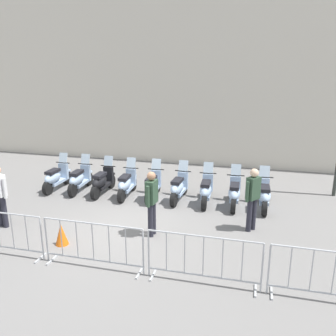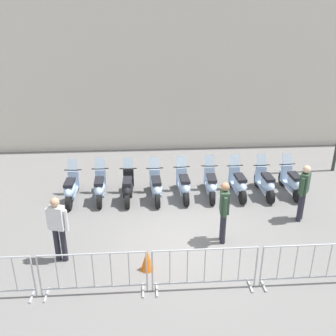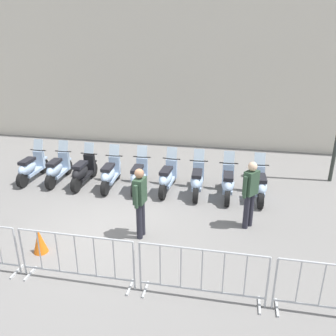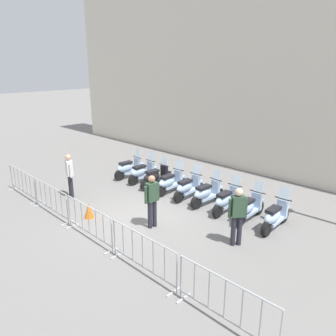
{
  "view_description": "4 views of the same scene",
  "coord_description": "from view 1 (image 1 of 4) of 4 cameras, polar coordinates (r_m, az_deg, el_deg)",
  "views": [
    {
      "loc": [
        1.72,
        -8.57,
        4.2
      ],
      "look_at": [
        1.02,
        1.71,
        1.27
      ],
      "focal_mm": 37.26,
      "sensor_mm": 36.0,
      "label": 1
    },
    {
      "loc": [
        -2.79,
        -8.15,
        5.78
      ],
      "look_at": [
        -0.11,
        2.27,
        1.16
      ],
      "focal_mm": 40.18,
      "sensor_mm": 36.0,
      "label": 2
    },
    {
      "loc": [
        1.45,
        -7.48,
        4.58
      ],
      "look_at": [
        1.36,
        1.54,
        1.04
      ],
      "focal_mm": 37.39,
      "sensor_mm": 36.0,
      "label": 3
    },
    {
      "loc": [
        6.35,
        -7.66,
        4.82
      ],
      "look_at": [
        -0.56,
        2.51,
        1.04
      ],
      "focal_mm": 34.37,
      "sensor_mm": 36.0,
      "label": 4
    }
  ],
  "objects": [
    {
      "name": "building_facade",
      "position": [
        16.74,
        3.43,
        18.64
      ],
      "size": [
        27.96,
        7.51,
        10.03
      ],
      "primitive_type": "cube",
      "rotation": [
        0.0,
        0.0,
        -0.19
      ],
      "color": "beige",
      "rests_on": "ground"
    },
    {
      "name": "motorcycle_3",
      "position": [
        11.88,
        -6.8,
        -2.62
      ],
      "size": [
        0.62,
        1.72,
        1.24
      ],
      "color": "black",
      "rests_on": "ground"
    },
    {
      "name": "motorcycle_0",
      "position": [
        13.11,
        -17.85,
        -1.52
      ],
      "size": [
        0.68,
        1.71,
        1.24
      ],
      "color": "black",
      "rests_on": "ground"
    },
    {
      "name": "motorcycle_7",
      "position": [
        11.16,
        10.81,
        -4.03
      ],
      "size": [
        0.63,
        1.72,
        1.24
      ],
      "color": "black",
      "rests_on": "ground"
    },
    {
      "name": "barrier_segment_4",
      "position": [
        7.33,
        25.42,
        -15.89
      ],
      "size": [
        2.28,
        0.83,
        1.07
      ],
      "color": "#B2B5B7",
      "rests_on": "ground"
    },
    {
      "name": "officer_near_row_end",
      "position": [
        8.95,
        -2.69,
        -5.23
      ],
      "size": [
        0.32,
        0.53,
        1.73
      ],
      "color": "#23232D",
      "rests_on": "ground"
    },
    {
      "name": "motorcycle_4",
      "position": [
        11.65,
        -2.56,
        -2.9
      ],
      "size": [
        0.61,
        1.72,
        1.24
      ],
      "color": "black",
      "rests_on": "ground"
    },
    {
      "name": "officer_by_barriers",
      "position": [
        9.47,
        13.68,
        -4.47
      ],
      "size": [
        0.43,
        0.4,
        1.73
      ],
      "color": "#23232D",
      "rests_on": "ground"
    },
    {
      "name": "motorcycle_6",
      "position": [
        11.27,
        6.25,
        -3.64
      ],
      "size": [
        0.61,
        1.72,
        1.24
      ],
      "color": "black",
      "rests_on": "ground"
    },
    {
      "name": "ground_plane",
      "position": [
        9.7,
        -6.8,
        -9.91
      ],
      "size": [
        120.0,
        120.0,
        0.0
      ],
      "primitive_type": "plane",
      "color": "slate"
    },
    {
      "name": "officer_mid_plaza",
      "position": [
        10.46,
        -25.81,
        -3.7
      ],
      "size": [
        0.5,
        0.36,
        1.73
      ],
      "color": "#23232D",
      "rests_on": "ground"
    },
    {
      "name": "motorcycle_1",
      "position": [
        12.7,
        -14.28,
        -1.79
      ],
      "size": [
        0.63,
        1.72,
        1.24
      ],
      "color": "black",
      "rests_on": "ground"
    },
    {
      "name": "motorcycle_5",
      "position": [
        11.45,
        1.76,
        -3.23
      ],
      "size": [
        0.72,
        1.7,
        1.24
      ],
      "color": "black",
      "rests_on": "ground"
    },
    {
      "name": "barrier_segment_3",
      "position": [
        7.22,
        5.77,
        -14.78
      ],
      "size": [
        2.28,
        0.83,
        1.07
      ],
      "color": "#B2B5B7",
      "rests_on": "ground"
    },
    {
      "name": "motorcycle_2",
      "position": [
        12.25,
        -10.71,
        -2.21
      ],
      "size": [
        0.69,
        1.71,
        1.24
      ],
      "color": "black",
      "rests_on": "ground"
    },
    {
      "name": "motorcycle_8",
      "position": [
        11.18,
        15.44,
        -4.3
      ],
      "size": [
        0.62,
        1.72,
        1.24
      ],
      "color": "black",
      "rests_on": "ground"
    },
    {
      "name": "traffic_cone",
      "position": [
        9.14,
        -17.04,
        -10.31
      ],
      "size": [
        0.32,
        0.32,
        0.55
      ],
      "primitive_type": "cone",
      "color": "orange",
      "rests_on": "ground"
    },
    {
      "name": "barrier_segment_2",
      "position": [
        7.88,
        -12.16,
        -12.29
      ],
      "size": [
        2.28,
        0.83,
        1.07
      ],
      "color": "#B2B5B7",
      "rests_on": "ground"
    }
  ]
}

